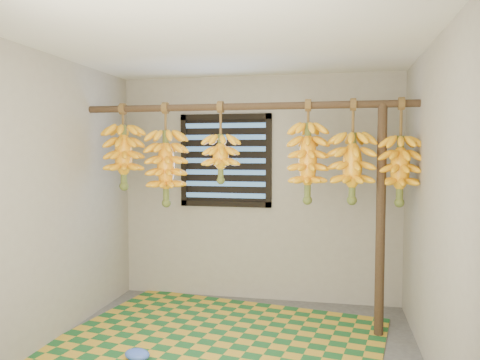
% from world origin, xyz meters
% --- Properties ---
extents(floor, '(3.00, 3.00, 0.01)m').
position_xyz_m(floor, '(0.00, 0.00, -0.01)').
color(floor, '#484848').
rests_on(floor, ground).
extents(ceiling, '(3.00, 3.00, 0.01)m').
position_xyz_m(ceiling, '(0.00, 0.00, 2.40)').
color(ceiling, silver).
rests_on(ceiling, wall_back).
extents(wall_back, '(3.00, 0.01, 2.40)m').
position_xyz_m(wall_back, '(0.00, 1.50, 1.20)').
color(wall_back, gray).
rests_on(wall_back, floor).
extents(wall_left, '(0.01, 3.00, 2.40)m').
position_xyz_m(wall_left, '(-1.50, 0.00, 1.20)').
color(wall_left, gray).
rests_on(wall_left, floor).
extents(wall_right, '(0.01, 3.00, 2.40)m').
position_xyz_m(wall_right, '(1.50, 0.00, 1.20)').
color(wall_right, gray).
rests_on(wall_right, floor).
extents(window, '(1.00, 0.04, 1.00)m').
position_xyz_m(window, '(-0.35, 1.48, 1.50)').
color(window, black).
rests_on(window, wall_back).
extents(hanging_pole, '(3.00, 0.06, 0.06)m').
position_xyz_m(hanging_pole, '(0.00, 0.70, 2.00)').
color(hanging_pole, '#42301E').
rests_on(hanging_pole, wall_left).
extents(support_post, '(0.08, 0.08, 2.00)m').
position_xyz_m(support_post, '(1.20, 0.70, 1.00)').
color(support_post, '#42301E').
rests_on(support_post, floor).
extents(woven_mat, '(2.95, 2.52, 0.01)m').
position_xyz_m(woven_mat, '(-0.14, 0.28, 0.01)').
color(woven_mat, '#195625').
rests_on(woven_mat, floor).
extents(plastic_bag, '(0.23, 0.19, 0.08)m').
position_xyz_m(plastic_bag, '(-0.65, -0.19, 0.05)').
color(plastic_bag, blue).
rests_on(plastic_bag, woven_mat).
extents(banana_bunch_a, '(0.37, 0.37, 0.80)m').
position_xyz_m(banana_bunch_a, '(-1.16, 0.70, 1.55)').
color(banana_bunch_a, brown).
rests_on(banana_bunch_a, hanging_pole).
extents(banana_bunch_b, '(0.38, 0.38, 0.95)m').
position_xyz_m(banana_bunch_b, '(-0.74, 0.70, 1.45)').
color(banana_bunch_b, brown).
rests_on(banana_bunch_b, hanging_pole).
extents(banana_bunch_c, '(0.32, 0.32, 0.73)m').
position_xyz_m(banana_bunch_c, '(-0.21, 0.70, 1.54)').
color(banana_bunch_c, brown).
rests_on(banana_bunch_c, hanging_pole).
extents(banana_bunch_d, '(0.34, 0.34, 0.90)m').
position_xyz_m(banana_bunch_d, '(0.58, 0.70, 1.50)').
color(banana_bunch_d, brown).
rests_on(banana_bunch_d, hanging_pole).
extents(banana_bunch_e, '(0.38, 0.38, 0.89)m').
position_xyz_m(banana_bunch_e, '(0.96, 0.70, 1.46)').
color(banana_bunch_e, brown).
rests_on(banana_bunch_e, hanging_pole).
extents(banana_bunch_f, '(0.34, 0.34, 0.90)m').
position_xyz_m(banana_bunch_f, '(1.35, 0.70, 1.44)').
color(banana_bunch_f, brown).
rests_on(banana_bunch_f, hanging_pole).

